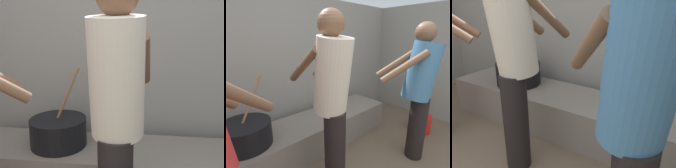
# 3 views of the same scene
# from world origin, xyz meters

# --- Properties ---
(block_enclosure_rear) EXTENTS (4.88, 0.20, 1.98)m
(block_enclosure_rear) POSITION_xyz_m (0.00, 2.28, 0.99)
(block_enclosure_rear) COLOR gray
(block_enclosure_rear) RESTS_ON ground_plane
(cooking_pot_main) EXTENTS (0.49, 0.49, 0.69)m
(cooking_pot_main) POSITION_xyz_m (-0.63, 1.75, 0.52)
(cooking_pot_main) COLOR black
(cooking_pot_main) RESTS_ON hearth_ledge
(cook_in_cream_shirt) EXTENTS (0.36, 0.70, 1.66)m
(cook_in_cream_shirt) POSITION_xyz_m (-0.05, 1.12, 0.96)
(cook_in_cream_shirt) COLOR black
(cook_in_cream_shirt) RESTS_ON ground_plane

